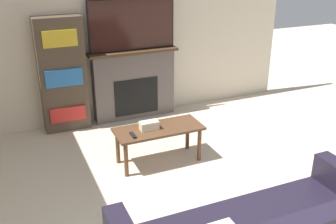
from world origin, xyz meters
TOP-DOWN VIEW (x-y plane):
  - wall_back at (0.00, 4.27)m, footprint 5.57×0.06m
  - fireplace at (0.17, 4.13)m, footprint 1.35×0.28m
  - tv at (0.17, 4.11)m, footprint 1.29×0.03m
  - coffee_table at (-0.01, 2.67)m, footprint 1.07×0.45m
  - tissue_box at (-0.13, 2.68)m, footprint 0.22×0.12m
  - remote_control at (-0.37, 2.58)m, footprint 0.04×0.15m
  - bookshelf at (-0.87, 4.11)m, footprint 0.64×0.29m

SIDE VIEW (x-z plane):
  - coffee_table at x=-0.01m, z-range 0.16..0.62m
  - remote_control at x=-0.37m, z-range 0.46..0.48m
  - tissue_box at x=-0.13m, z-range 0.46..0.56m
  - fireplace at x=0.17m, z-range 0.00..1.06m
  - bookshelf at x=-0.87m, z-range 0.00..1.62m
  - wall_back at x=0.00m, z-range 0.00..2.70m
  - tv at x=0.17m, z-range 1.06..1.81m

